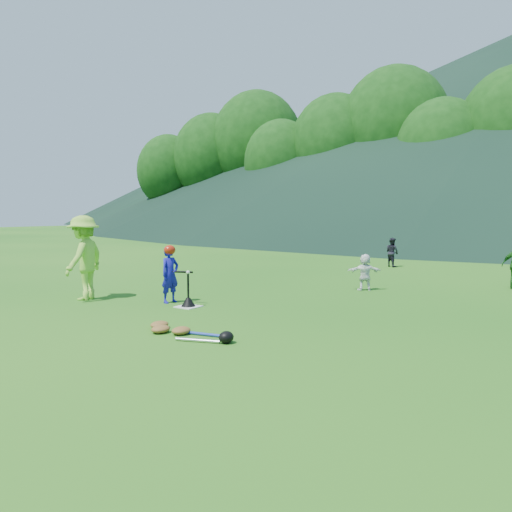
# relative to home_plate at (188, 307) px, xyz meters

# --- Properties ---
(ground) EXTENTS (120.00, 120.00, 0.00)m
(ground) POSITION_rel_home_plate_xyz_m (0.00, 0.00, -0.01)
(ground) COLOR #1A5B15
(ground) RESTS_ON ground
(home_plate) EXTENTS (0.45, 0.45, 0.02)m
(home_plate) POSITION_rel_home_plate_xyz_m (0.00, 0.00, 0.00)
(home_plate) COLOR silver
(home_plate) RESTS_ON ground
(baseball) EXTENTS (0.08, 0.08, 0.08)m
(baseball) POSITION_rel_home_plate_xyz_m (0.00, 0.00, 0.73)
(baseball) COLOR white
(baseball) RESTS_ON batting_tee
(batter_child) EXTENTS (0.35, 0.49, 1.25)m
(batter_child) POSITION_rel_home_plate_xyz_m (-0.69, 0.17, 0.61)
(batter_child) COLOR #17169B
(batter_child) RESTS_ON ground
(adult_coach) EXTENTS (1.12, 1.42, 1.92)m
(adult_coach) POSITION_rel_home_plate_xyz_m (-2.59, -0.64, 0.95)
(adult_coach) COLOR #94D33E
(adult_coach) RESTS_ON ground
(fielder_b) EXTENTS (0.64, 0.59, 1.07)m
(fielder_b) POSITION_rel_home_plate_xyz_m (0.81, 10.07, 0.52)
(fielder_b) COLOR black
(fielder_b) RESTS_ON ground
(fielder_d) EXTENTS (0.86, 0.74, 0.94)m
(fielder_d) POSITION_rel_home_plate_xyz_m (2.16, 4.26, 0.46)
(fielder_d) COLOR white
(fielder_d) RESTS_ON ground
(batting_tee) EXTENTS (0.30, 0.30, 0.68)m
(batting_tee) POSITION_rel_home_plate_xyz_m (0.00, 0.00, 0.12)
(batting_tee) COLOR black
(batting_tee) RESTS_ON home_plate
(batter_gear) EXTENTS (0.73, 0.26, 0.61)m
(batter_gear) POSITION_rel_home_plate_xyz_m (-0.66, 0.17, 1.12)
(batter_gear) COLOR #AF1E0B
(batter_gear) RESTS_ON ground
(equipment_pile) EXTENTS (1.80, 0.64, 0.19)m
(equipment_pile) POSITION_rel_home_plate_xyz_m (1.50, -1.83, 0.06)
(equipment_pile) COLOR olive
(equipment_pile) RESTS_ON ground
(outfield_fence) EXTENTS (70.07, 0.08, 1.33)m
(outfield_fence) POSITION_rel_home_plate_xyz_m (0.00, 28.00, 0.69)
(outfield_fence) COLOR gray
(outfield_fence) RESTS_ON ground
(tree_line) EXTENTS (70.04, 11.40, 14.82)m
(tree_line) POSITION_rel_home_plate_xyz_m (0.20, 33.83, 8.20)
(tree_line) COLOR #382314
(tree_line) RESTS_ON ground
(distant_hills) EXTENTS (155.00, 140.00, 32.00)m
(distant_hills) POSITION_rel_home_plate_xyz_m (-7.63, 81.81, 14.97)
(distant_hills) COLOR black
(distant_hills) RESTS_ON ground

